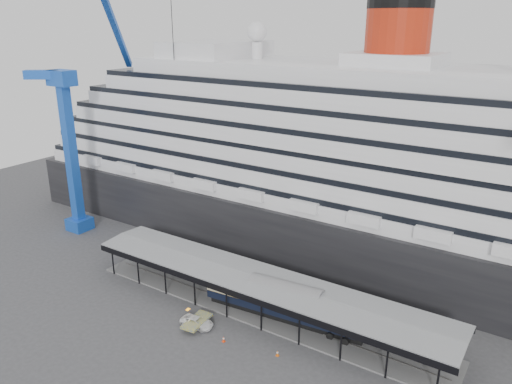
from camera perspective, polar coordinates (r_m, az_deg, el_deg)
ground at (r=70.83m, az=-1.85°, el=-15.12°), size 200.00×200.00×0.00m
cruise_ship at (r=89.27m, az=9.92°, el=4.91°), size 130.00×30.00×43.90m
platform_canopy at (r=73.06m, az=0.42°, el=-11.74°), size 56.00×9.18×5.30m
crane_blue at (r=100.19m, az=-20.09°, el=6.53°), size 22.63×19.19×47.60m
port_truck at (r=70.98m, az=-6.76°, el=-14.55°), size 4.89×2.60×1.31m
pullman_carriage at (r=70.94m, az=3.37°, el=-12.36°), size 24.13×5.17×23.51m
traffic_cone_left at (r=73.30m, az=-7.58°, el=-13.67°), size 0.47×0.47×0.70m
traffic_cone_mid at (r=67.95m, az=-3.73°, el=-16.42°), size 0.47×0.47×0.80m
traffic_cone_right at (r=65.54m, az=2.47°, el=-17.92°), size 0.41×0.41×0.78m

